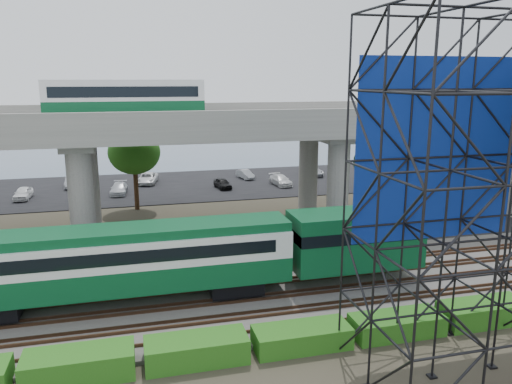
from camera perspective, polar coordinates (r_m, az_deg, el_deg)
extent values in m
plane|color=#474233|center=(28.30, 0.28, -13.31)|extent=(140.00, 140.00, 0.00)
cube|color=slate|center=(30.01, -0.70, -11.51)|extent=(90.00, 12.00, 0.20)
cube|color=black|center=(37.77, -3.77, -6.42)|extent=(90.00, 5.00, 0.08)
cube|color=black|center=(60.23, -7.91, 0.79)|extent=(90.00, 18.00, 0.08)
cube|color=#42566C|center=(81.79, -9.69, 3.88)|extent=(140.00, 40.00, 0.03)
cube|color=#472D1E|center=(25.84, 1.86, -15.32)|extent=(90.00, 0.08, 0.16)
cube|color=#472D1E|center=(27.07, 0.99, -13.93)|extent=(90.00, 0.08, 0.16)
cube|color=#472D1E|center=(27.55, 0.67, -13.42)|extent=(90.00, 0.08, 0.16)
cube|color=#472D1E|center=(28.81, -0.09, -12.20)|extent=(90.00, 0.08, 0.16)
cube|color=#472D1E|center=(29.30, -0.36, -11.75)|extent=(90.00, 0.08, 0.16)
cube|color=#472D1E|center=(30.58, -1.03, -10.66)|extent=(90.00, 0.08, 0.16)
cube|color=#472D1E|center=(31.08, -1.27, -10.26)|extent=(90.00, 0.08, 0.16)
cube|color=#472D1E|center=(32.38, -1.85, -9.29)|extent=(90.00, 0.08, 0.16)
cube|color=#472D1E|center=(32.89, -2.07, -8.93)|extent=(90.00, 0.08, 0.16)
cube|color=#472D1E|center=(34.20, -2.59, -8.07)|extent=(90.00, 0.08, 0.16)
cube|color=black|center=(29.55, -2.40, -10.42)|extent=(3.00, 2.20, 0.90)
cube|color=#0A4C27|center=(28.60, -15.44, -9.21)|extent=(19.00, 3.00, 1.40)
cube|color=silver|center=(28.10, -15.61, -6.47)|extent=(19.00, 3.00, 1.50)
cube|color=#0A4C27|center=(27.79, -15.73, -4.52)|extent=(19.00, 2.60, 0.50)
cube|color=black|center=(28.07, -13.57, -6.26)|extent=(15.00, 3.06, 0.70)
cube|color=#0A4C27|center=(31.10, 11.27, -5.23)|extent=(8.00, 3.00, 3.40)
cube|color=#9E9B93|center=(41.27, -5.37, 7.39)|extent=(80.00, 12.00, 1.20)
cube|color=#9E9B93|center=(35.53, -3.92, 8.41)|extent=(80.00, 0.50, 1.10)
cube|color=#9E9B93|center=(46.86, -6.52, 9.41)|extent=(80.00, 0.50, 1.10)
cylinder|color=#9E9B93|center=(38.20, -19.34, -0.72)|extent=(1.80, 1.80, 8.00)
cylinder|color=#9E9B93|center=(45.03, -18.63, 1.30)|extent=(1.80, 1.80, 8.00)
cube|color=#9E9B93|center=(41.02, -19.33, 5.43)|extent=(2.40, 9.00, 0.60)
cylinder|color=#9E9B93|center=(41.43, 9.35, 0.86)|extent=(1.80, 1.80, 8.00)
cylinder|color=#9E9B93|center=(47.80, 6.00, 2.55)|extent=(1.80, 1.80, 8.00)
cube|color=#9E9B93|center=(44.04, 7.70, 6.49)|extent=(2.40, 9.00, 0.60)
cylinder|color=#9E9B93|center=(56.57, 23.40, 3.15)|extent=(1.80, 1.80, 8.00)
cube|color=#9E9B93|center=(53.43, 26.03, 6.41)|extent=(2.40, 9.00, 0.60)
cube|color=black|center=(40.69, -14.58, 8.30)|extent=(12.00, 2.50, 0.70)
cube|color=#0A4C27|center=(40.64, -14.64, 9.43)|extent=(12.00, 2.50, 0.90)
cube|color=silver|center=(40.60, -14.73, 10.98)|extent=(12.00, 2.50, 1.30)
cube|color=black|center=(40.60, -14.73, 11.05)|extent=(11.00, 2.56, 0.80)
cube|color=silver|center=(40.59, -14.79, 12.10)|extent=(12.00, 2.40, 0.30)
cube|color=navy|center=(24.04, 20.07, 4.48)|extent=(8.10, 0.08, 8.25)
cube|color=black|center=(24.74, 22.50, -18.39)|extent=(9.36, 6.36, 0.08)
cube|color=#215F15|center=(23.64, -19.55, -18.12)|extent=(4.60, 1.80, 1.20)
cube|color=#215F15|center=(23.63, -6.81, -17.47)|extent=(4.60, 1.80, 1.15)
cube|color=#215F15|center=(24.68, 5.25, -16.19)|extent=(4.60, 1.80, 1.03)
cube|color=#215F15|center=(26.62, 15.78, -14.39)|extent=(4.60, 1.80, 1.01)
cube|color=#215F15|center=(29.27, 24.51, -12.40)|extent=(4.60, 1.80, 1.12)
cylinder|color=#382314|center=(43.52, 14.10, -0.95)|extent=(0.44, 0.44, 4.80)
ellipsoid|color=#215F15|center=(42.89, 14.33, 3.21)|extent=(4.94, 4.94, 4.18)
cylinder|color=#382314|center=(49.62, -13.55, 0.75)|extent=(0.44, 0.44, 4.80)
ellipsoid|color=#215F15|center=(49.07, -13.74, 4.41)|extent=(4.94, 4.94, 4.18)
imported|color=black|center=(37.92, -10.29, -5.42)|extent=(5.12, 3.49, 1.30)
imported|color=white|center=(57.89, -25.07, -0.12)|extent=(1.68, 3.78, 1.26)
imported|color=#A9ABB1|center=(62.07, -20.27, 1.11)|extent=(1.40, 3.94, 1.29)
imported|color=#B7B9BF|center=(56.84, -15.39, 0.38)|extent=(2.02, 4.24, 1.19)
imported|color=silver|center=(61.74, -12.27, 1.55)|extent=(2.95, 4.86, 1.26)
imported|color=black|center=(57.74, -3.84, 0.99)|extent=(1.90, 3.56, 1.15)
imported|color=#93969A|center=(63.32, -1.23, 2.04)|extent=(1.93, 3.53, 1.10)
imported|color=silver|center=(59.38, 2.85, 1.35)|extent=(2.15, 4.31, 1.20)
imported|color=#A9ACB1|center=(65.89, 6.41, 2.45)|extent=(2.15, 4.52, 1.24)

